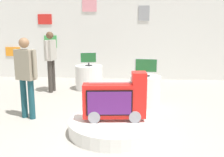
# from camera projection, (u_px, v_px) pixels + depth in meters

# --- Properties ---
(ground_plane) EXTENTS (30.00, 30.00, 0.00)m
(ground_plane) POSITION_uv_depth(u_px,v_px,m) (112.00, 137.00, 4.34)
(ground_plane) COLOR #9E998E
(back_wall_display) EXTENTS (10.52, 0.13, 3.09)m
(back_wall_display) POSITION_uv_depth(u_px,v_px,m) (123.00, 35.00, 8.96)
(back_wall_display) COLOR silver
(back_wall_display) RESTS_ON ground
(main_display_pedestal) EXTENTS (1.60, 1.60, 0.23)m
(main_display_pedestal) POSITION_uv_depth(u_px,v_px,m) (114.00, 126.00, 4.51)
(main_display_pedestal) COLOR silver
(main_display_pedestal) RESTS_ON ground
(novelty_firetruck_tv) EXTENTS (1.10, 0.42, 0.85)m
(novelty_firetruck_tv) POSITION_uv_depth(u_px,v_px,m) (116.00, 101.00, 4.41)
(novelty_firetruck_tv) COLOR gray
(novelty_firetruck_tv) RESTS_ON main_display_pedestal
(display_pedestal_left_rear) EXTENTS (0.71, 0.71, 0.71)m
(display_pedestal_left_rear) POSITION_uv_depth(u_px,v_px,m) (145.00, 91.00, 6.00)
(display_pedestal_left_rear) COLOR silver
(display_pedestal_left_rear) RESTS_ON ground
(tv_on_left_rear) EXTENTS (0.52, 0.19, 0.41)m
(tv_on_left_rear) POSITION_uv_depth(u_px,v_px,m) (146.00, 66.00, 5.88)
(tv_on_left_rear) COLOR black
(tv_on_left_rear) RESTS_ON display_pedestal_left_rear
(display_pedestal_center_rear) EXTENTS (0.80, 0.80, 0.71)m
(display_pedestal_center_rear) POSITION_uv_depth(u_px,v_px,m) (89.00, 77.00, 7.59)
(display_pedestal_center_rear) COLOR silver
(display_pedestal_center_rear) RESTS_ON ground
(tv_on_center_rear) EXTENTS (0.48, 0.20, 0.39)m
(tv_on_center_rear) POSITION_uv_depth(u_px,v_px,m) (89.00, 58.00, 7.48)
(tv_on_center_rear) COLOR black
(tv_on_center_rear) RESTS_ON display_pedestal_center_rear
(shopper_browsing_near_truck) EXTENTS (0.53, 0.32, 1.63)m
(shopper_browsing_near_truck) POSITION_uv_depth(u_px,v_px,m) (26.00, 72.00, 5.05)
(shopper_browsing_near_truck) COLOR #194751
(shopper_browsing_near_truck) RESTS_ON ground
(shopper_browsing_rear) EXTENTS (0.24, 0.56, 1.70)m
(shopper_browsing_rear) POSITION_uv_depth(u_px,v_px,m) (51.00, 57.00, 7.18)
(shopper_browsing_rear) COLOR #38332D
(shopper_browsing_rear) RESTS_ON ground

